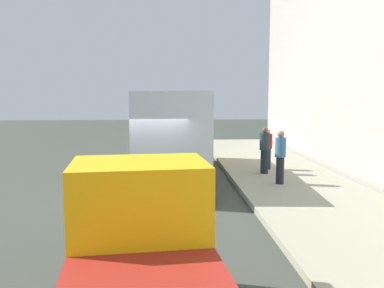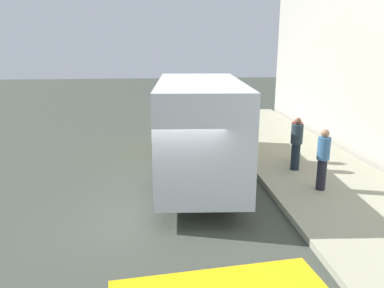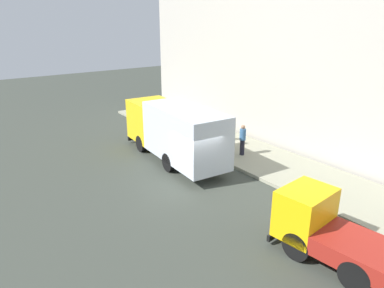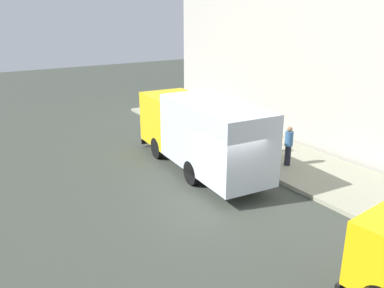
{
  "view_description": "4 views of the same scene",
  "coord_description": "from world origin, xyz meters",
  "px_view_note": "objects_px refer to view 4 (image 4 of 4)",
  "views": [
    {
      "loc": [
        0.7,
        -12.16,
        3.17
      ],
      "look_at": [
        1.55,
        2.45,
        1.4
      ],
      "focal_mm": 38.27,
      "sensor_mm": 36.0,
      "label": 1
    },
    {
      "loc": [
        -0.29,
        -8.77,
        4.33
      ],
      "look_at": [
        0.85,
        2.99,
        1.18
      ],
      "focal_mm": 35.56,
      "sensor_mm": 36.0,
      "label": 2
    },
    {
      "loc": [
        -9.35,
        -12.85,
        7.78
      ],
      "look_at": [
        0.67,
        0.98,
        1.7
      ],
      "focal_mm": 33.48,
      "sensor_mm": 36.0,
      "label": 3
    },
    {
      "loc": [
        -8.08,
        -10.55,
        6.79
      ],
      "look_at": [
        0.61,
        3.17,
        1.32
      ],
      "focal_mm": 37.25,
      "sensor_mm": 36.0,
      "label": 4
    }
  ],
  "objects_px": {
    "large_utility_truck": "(200,131)",
    "pedestrian_third": "(259,135)",
    "pedestrian_standing": "(289,145)",
    "pedestrian_walking": "(252,131)"
  },
  "relations": [
    {
      "from": "pedestrian_walking",
      "to": "pedestrian_third",
      "type": "height_order",
      "value": "pedestrian_third"
    },
    {
      "from": "large_utility_truck",
      "to": "pedestrian_walking",
      "type": "distance_m",
      "value": 3.78
    },
    {
      "from": "large_utility_truck",
      "to": "pedestrian_walking",
      "type": "relative_size",
      "value": 5.07
    },
    {
      "from": "pedestrian_standing",
      "to": "pedestrian_walking",
      "type": "bearing_deg",
      "value": -52.96
    },
    {
      "from": "pedestrian_walking",
      "to": "pedestrian_third",
      "type": "relative_size",
      "value": 0.92
    },
    {
      "from": "large_utility_truck",
      "to": "pedestrian_walking",
      "type": "xyz_separation_m",
      "value": [
        3.62,
        0.73,
        -0.78
      ]
    },
    {
      "from": "pedestrian_third",
      "to": "large_utility_truck",
      "type": "bearing_deg",
      "value": -86.5
    },
    {
      "from": "large_utility_truck",
      "to": "pedestrian_third",
      "type": "bearing_deg",
      "value": 1.4
    },
    {
      "from": "large_utility_truck",
      "to": "pedestrian_third",
      "type": "height_order",
      "value": "large_utility_truck"
    },
    {
      "from": "pedestrian_standing",
      "to": "pedestrian_third",
      "type": "height_order",
      "value": "pedestrian_standing"
    }
  ]
}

